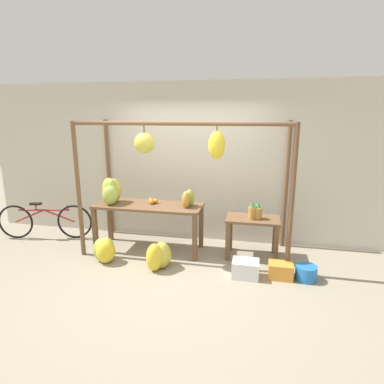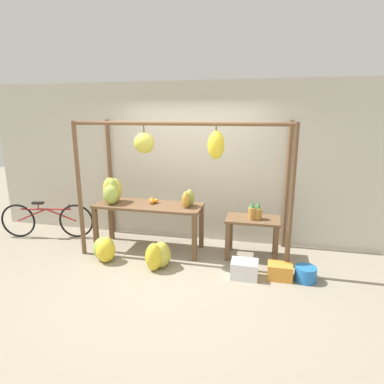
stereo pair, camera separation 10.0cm
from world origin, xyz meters
The scene contains 15 objects.
ground_plane centered at (0.00, 0.00, 0.00)m, with size 20.00×20.00×0.00m, color gray.
shop_wall_back centered at (0.00, 1.51, 1.40)m, with size 8.00×0.08×2.80m.
stall_awning centered at (-0.01, 0.60, 1.54)m, with size 3.29×1.22×2.15m.
display_table_main centered at (-0.62, 0.80, 0.68)m, with size 1.79×0.65×0.79m.
display_table_side centered at (1.09, 0.87, 0.50)m, with size 0.83×0.51×0.66m.
banana_pile_on_table centered at (-1.24, 0.76, 0.99)m, with size 0.35×0.48×0.43m.
orange_pile centered at (-0.56, 0.86, 0.83)m, with size 0.16×0.15×0.09m.
pineapple_cluster centered at (1.12, 0.82, 0.78)m, with size 0.21×0.16×0.31m.
banana_pile_ground_left centered at (-1.13, 0.20, 0.19)m, with size 0.47×0.45×0.40m.
banana_pile_ground_right centered at (-0.23, 0.17, 0.19)m, with size 0.43×0.51×0.42m.
fruit_crate_white centered at (1.03, 0.17, 0.12)m, with size 0.37×0.29×0.24m.
blue_bucket centered at (1.86, 0.26, 0.10)m, with size 0.29×0.29×0.21m.
parked_bicycle centered at (-2.66, 0.88, 0.34)m, with size 1.69×0.40×0.68m.
papaya_pile centered at (0.05, 0.82, 0.92)m, with size 0.22×0.30×0.28m.
fruit_crate_purple centered at (1.52, 0.24, 0.11)m, with size 0.34×0.26×0.22m.
Camera 2 is at (1.25, -4.02, 2.25)m, focal length 30.00 mm.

